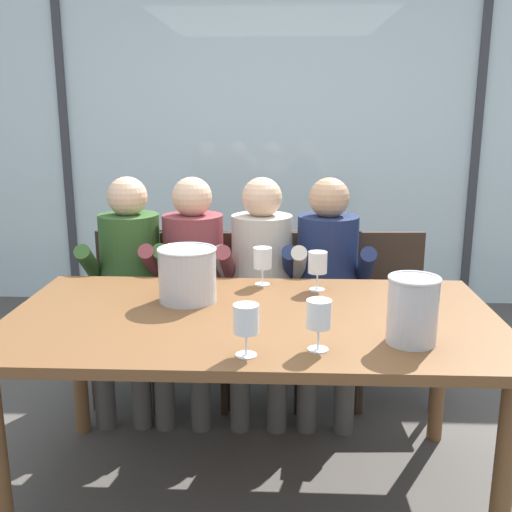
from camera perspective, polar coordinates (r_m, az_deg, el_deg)
ground at (r=3.55m, az=0.46°, el=-11.93°), size 14.00×14.00×0.00m
window_glass_panel at (r=4.74m, az=1.16°, el=10.92°), size 7.11×0.03×2.60m
window_mullion_left at (r=5.02m, az=-17.77°, el=10.44°), size 0.06×0.06×2.60m
window_mullion_right at (r=4.95m, az=20.33°, el=10.20°), size 0.06×0.06×2.60m
hillside_vineyard at (r=8.10m, az=1.69°, el=7.89°), size 13.11×2.40×1.40m
dining_table at (r=2.36m, az=-0.37°, el=-7.44°), size 1.91×1.04×0.77m
chair_near_curtain at (r=3.40m, az=-11.59°, el=-4.00°), size 0.49×0.49×0.89m
chair_left_of_center at (r=3.30m, az=-6.22°, el=-4.29°), size 0.50×0.50×0.89m
chair_center at (r=3.26m, az=0.38°, el=-4.44°), size 0.46×0.46×0.89m
chair_right_of_center at (r=3.31m, az=6.33°, el=-4.26°), size 0.46×0.46×0.89m
chair_near_window_right at (r=3.35m, az=12.55°, el=-4.27°), size 0.46×0.46×0.89m
person_olive_shirt at (r=3.21m, az=-12.09°, el=-1.87°), size 0.49×0.63×1.21m
person_maroon_top at (r=3.14m, az=-6.21°, el=-1.97°), size 0.47×0.62×1.21m
person_beige_jumper at (r=3.11m, az=0.50°, el=-2.07°), size 0.46×0.61×1.21m
person_navy_polo at (r=3.11m, az=6.84°, el=-2.13°), size 0.48×0.62×1.21m
ice_bucket_primary at (r=2.09m, az=14.79°, el=-4.93°), size 0.18×0.18×0.24m
ice_bucket_secondary at (r=2.48m, az=-6.59°, el=-1.70°), size 0.25×0.25×0.23m
wine_glass_by_left_taster at (r=1.92m, az=-1.04°, el=-6.28°), size 0.08×0.08×0.17m
wine_glass_near_bucket at (r=1.97m, az=6.04°, el=-5.78°), size 0.08×0.08×0.17m
wine_glass_center_pour at (r=2.62m, az=5.92°, el=-0.79°), size 0.08×0.08×0.17m
wine_glass_by_right_taster at (r=2.68m, az=-6.02°, el=-0.49°), size 0.08×0.08×0.17m
wine_glass_spare_empty at (r=2.69m, az=0.62°, el=-0.36°), size 0.08×0.08×0.17m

